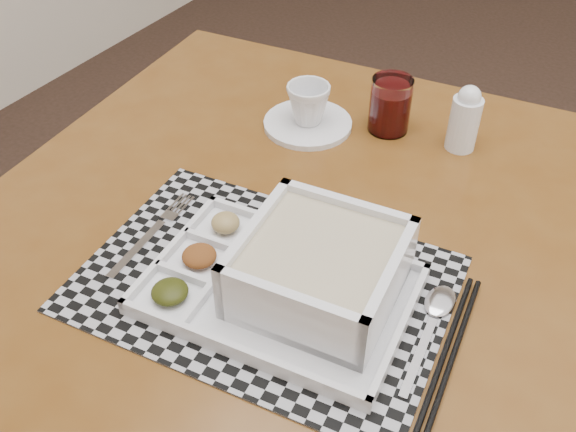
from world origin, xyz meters
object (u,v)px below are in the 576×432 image
(juice_glass, at_px, (390,107))
(dining_table, at_px, (309,265))
(serving_tray, at_px, (306,275))
(creamer_bottle, at_px, (465,119))
(cup, at_px, (308,104))

(juice_glass, bearing_deg, dining_table, -88.26)
(dining_table, relative_size, serving_tray, 3.06)
(juice_glass, bearing_deg, creamer_bottle, 5.08)
(cup, bearing_deg, creamer_bottle, 5.84)
(dining_table, relative_size, cup, 14.17)
(creamer_bottle, bearing_deg, cup, -163.39)
(cup, distance_m, juice_glass, 0.13)
(juice_glass, relative_size, creamer_bottle, 0.84)
(dining_table, relative_size, juice_glass, 11.05)
(dining_table, height_order, serving_tray, serving_tray)
(serving_tray, bearing_deg, juice_glass, 99.38)
(juice_glass, bearing_deg, serving_tray, -80.62)
(cup, xyz_separation_m, juice_glass, (0.12, 0.06, -0.00))
(serving_tray, relative_size, creamer_bottle, 3.04)
(juice_glass, distance_m, creamer_bottle, 0.12)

